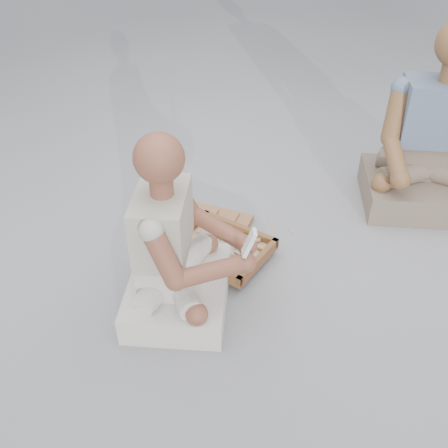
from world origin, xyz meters
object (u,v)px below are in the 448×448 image
(craftsman, at_px, (175,254))
(companion, at_px, (433,149))
(tool_tray, at_px, (221,248))
(carved_panel, at_px, (195,225))

(craftsman, distance_m, companion, 1.57)
(tool_tray, bearing_deg, craftsman, -106.10)
(carved_panel, height_order, tool_tray, tool_tray)
(tool_tray, relative_size, companion, 0.53)
(craftsman, bearing_deg, companion, 125.92)
(carved_panel, xyz_separation_m, craftsman, (0.10, -0.55, 0.27))
(carved_panel, bearing_deg, companion, 26.67)
(carved_panel, distance_m, craftsman, 0.62)
(carved_panel, bearing_deg, craftsman, -79.90)
(tool_tray, bearing_deg, carved_panel, 135.83)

